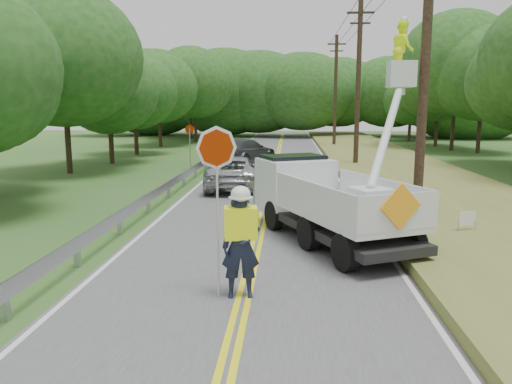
{
  "coord_description": "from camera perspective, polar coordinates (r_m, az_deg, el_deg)",
  "views": [
    {
      "loc": [
        0.86,
        -6.94,
        3.75
      ],
      "look_at": [
        0.0,
        6.0,
        1.5
      ],
      "focal_mm": 34.77,
      "sensor_mm": 36.0,
      "label": 1
    }
  ],
  "objects": [
    {
      "name": "ground",
      "position": [
        7.93,
        -3.02,
        -18.38
      ],
      "size": [
        140.0,
        140.0,
        0.0
      ],
      "primitive_type": "plane",
      "color": "#2D581F",
      "rests_on": "ground"
    },
    {
      "name": "road",
      "position": [
        21.28,
        1.43,
        -0.28
      ],
      "size": [
        7.2,
        96.0,
        0.03
      ],
      "color": "#4E4E50",
      "rests_on": "ground"
    },
    {
      "name": "guardrail",
      "position": [
        22.61,
        -8.71,
        1.6
      ],
      "size": [
        0.18,
        48.0,
        0.77
      ],
      "color": "#9C9EA5",
      "rests_on": "ground"
    },
    {
      "name": "utility_poles",
      "position": [
        24.35,
        13.95,
        13.14
      ],
      "size": [
        1.6,
        43.3,
        10.0
      ],
      "color": "black",
      "rests_on": "ground"
    },
    {
      "name": "tall_grass_verge",
      "position": [
        22.14,
        20.11,
        -0.12
      ],
      "size": [
        7.0,
        96.0,
        0.3
      ],
      "primitive_type": "cube",
      "color": "#5E6930",
      "rests_on": "ground"
    },
    {
      "name": "treeline_left",
      "position": [
        39.2,
        -13.55,
        12.41
      ],
      "size": [
        10.98,
        58.23,
        10.56
      ],
      "color": "#332319",
      "rests_on": "ground"
    },
    {
      "name": "treeline_horizon",
      "position": [
        63.05,
        3.85,
        11.41
      ],
      "size": [
        57.25,
        15.69,
        12.42
      ],
      "color": "#1A4A15",
      "rests_on": "ground"
    },
    {
      "name": "flagger",
      "position": [
        9.7,
        -1.82,
        -5.33
      ],
      "size": [
        1.22,
        0.58,
        3.37
      ],
      "color": "#191E33",
      "rests_on": "road"
    },
    {
      "name": "bucket_truck",
      "position": [
        14.69,
        7.77,
        0.82
      ],
      "size": [
        4.94,
        6.6,
        6.29
      ],
      "color": "black",
      "rests_on": "road"
    },
    {
      "name": "suv_silver",
      "position": [
        22.78,
        -2.56,
        2.29
      ],
      "size": [
        2.86,
        5.5,
        1.48
      ],
      "primitive_type": "imported",
      "rotation": [
        0.0,
        0.0,
        3.22
      ],
      "color": "#ACAFB3",
      "rests_on": "road"
    },
    {
      "name": "suv_darkgrey",
      "position": [
        32.56,
        -1.41,
        4.72
      ],
      "size": [
        4.49,
        6.14,
        1.65
      ],
      "primitive_type": "imported",
      "rotation": [
        0.0,
        0.0,
        2.71
      ],
      "color": "#3B3D43",
      "rests_on": "road"
    },
    {
      "name": "stop_sign_permanent",
      "position": [
        29.75,
        -7.63,
        6.0
      ],
      "size": [
        0.57,
        0.06,
        2.69
      ],
      "color": "#9C9EA5",
      "rests_on": "ground"
    },
    {
      "name": "yard_sign",
      "position": [
        15.17,
        23.12,
        -2.95
      ],
      "size": [
        0.53,
        0.26,
        0.83
      ],
      "color": "white",
      "rests_on": "ground"
    }
  ]
}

